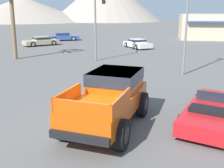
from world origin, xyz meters
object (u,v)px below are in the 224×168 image
parked_car_blue (63,37)px  parked_car_tan (41,41)px  red_convertible_car (213,112)px  street_lamp_post (188,3)px  parked_car_white (137,43)px  traffic_light_main (99,11)px  orange_pickup_truck (110,96)px

parked_car_blue → parked_car_tan: 6.34m
red_convertible_car → parked_car_tan: (-16.87, 22.13, 0.14)m
parked_car_tan → street_lamp_post: bearing=-175.2°
parked_car_blue → parked_car_tan: parked_car_blue is taller
parked_car_white → street_lamp_post: street_lamp_post is taller
parked_car_white → traffic_light_main: traffic_light_main is taller
red_convertible_car → parked_car_blue: (-16.18, 28.43, 0.16)m
red_convertible_car → street_lamp_post: street_lamp_post is taller
orange_pickup_truck → street_lamp_post: street_lamp_post is taller
red_convertible_car → parked_car_blue: bearing=139.7°
parked_car_blue → traffic_light_main: 17.23m
parked_car_blue → parked_car_white: bearing=33.1°
parked_car_white → parked_car_tan: 12.43m
red_convertible_car → traffic_light_main: traffic_light_main is taller
red_convertible_car → traffic_light_main: 16.36m
red_convertible_car → parked_car_blue: 32.71m
orange_pickup_truck → parked_car_white: bearing=101.0°
parked_car_white → parked_car_tan: size_ratio=0.98×
parked_car_blue → traffic_light_main: (8.75, -14.38, 3.69)m
parked_car_blue → orange_pickup_truck: bearing=-3.9°
orange_pickup_truck → parked_car_tan: orange_pickup_truck is taller
parked_car_tan → street_lamp_post: (16.52, -13.95, 4.12)m
red_convertible_car → parked_car_white: bearing=121.6°
orange_pickup_truck → traffic_light_main: bearing=113.1°
parked_car_tan → traffic_light_main: traffic_light_main is taller
orange_pickup_truck → parked_car_white: size_ratio=1.21×
parked_car_blue → traffic_light_main: bearing=4.5°
red_convertible_car → street_lamp_post: (-0.35, 8.18, 4.26)m
parked_car_white → parked_car_blue: parked_car_blue is taller
red_convertible_car → parked_car_white: size_ratio=1.13×
orange_pickup_truck → parked_car_tan: bearing=129.2°
red_convertible_car → parked_car_white: 22.09m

